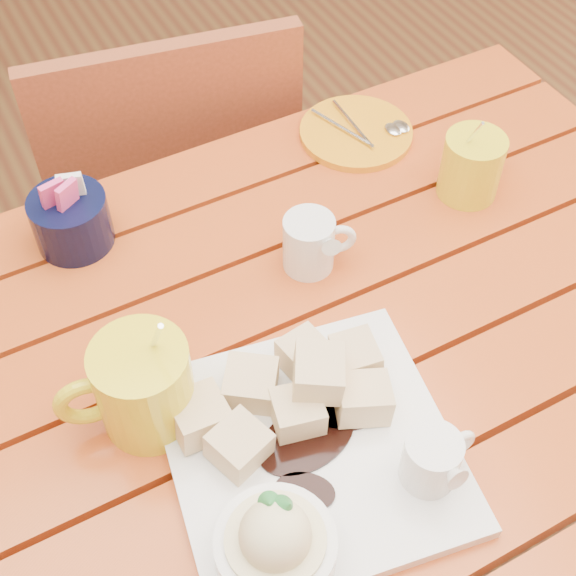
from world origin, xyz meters
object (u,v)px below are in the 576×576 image
table (289,419)px  coffee_mug_left (141,386)px  dessert_plate (305,463)px  chair_far (173,197)px  coffee_mug_right (473,164)px  orange_saucer (357,132)px

table → coffee_mug_left: bearing=173.1°
table → dessert_plate: 0.19m
chair_far → table: bearing=92.6°
coffee_mug_right → chair_far: size_ratio=0.15×
coffee_mug_right → orange_saucer: coffee_mug_right is taller
table → coffee_mug_left: 0.23m
coffee_mug_left → orange_saucer: bearing=44.1°
dessert_plate → orange_saucer: 0.54m
table → dessert_plate: dessert_plate is taller
coffee_mug_right → coffee_mug_left: bearing=171.2°
dessert_plate → orange_saucer: bearing=52.9°
dessert_plate → chair_far: bearing=79.9°
dessert_plate → coffee_mug_right: 0.48m
coffee_mug_left → coffee_mug_right: bearing=24.1°
coffee_mug_left → table: bearing=3.7°
orange_saucer → table: bearing=-131.8°
table → chair_far: chair_far is taller
coffee_mug_left → coffee_mug_right: 0.52m
orange_saucer → chair_far: size_ratio=0.19×
coffee_mug_left → coffee_mug_right: (0.51, 0.12, -0.01)m
dessert_plate → orange_saucer: dessert_plate is taller
orange_saucer → chair_far: chair_far is taller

